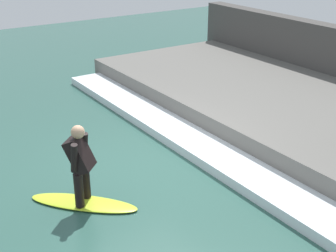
# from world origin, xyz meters

# --- Properties ---
(ground_plane) EXTENTS (28.00, 28.00, 0.00)m
(ground_plane) POSITION_xyz_m (0.00, 0.00, 0.00)
(ground_plane) COLOR #2D564C
(concrete_ledge) EXTENTS (4.40, 11.27, 0.52)m
(concrete_ledge) POSITION_xyz_m (3.94, 0.00, 0.26)
(concrete_ledge) COLOR #66635E
(concrete_ledge) RESTS_ON ground_plane
(wave_foam_crest) EXTENTS (0.87, 10.71, 0.18)m
(wave_foam_crest) POSITION_xyz_m (1.31, 0.00, 0.09)
(wave_foam_crest) COLOR silver
(wave_foam_crest) RESTS_ON ground_plane
(surfboard_riding) EXTENTS (1.56, 1.61, 0.06)m
(surfboard_riding) POSITION_xyz_m (-1.42, -0.54, 0.03)
(surfboard_riding) COLOR #BFE02D
(surfboard_riding) RESTS_ON ground_plane
(surfer_riding) EXTENTS (0.54, 0.54, 1.31)m
(surfer_riding) POSITION_xyz_m (-1.42, -0.54, 0.79)
(surfer_riding) COLOR black
(surfer_riding) RESTS_ON surfboard_riding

